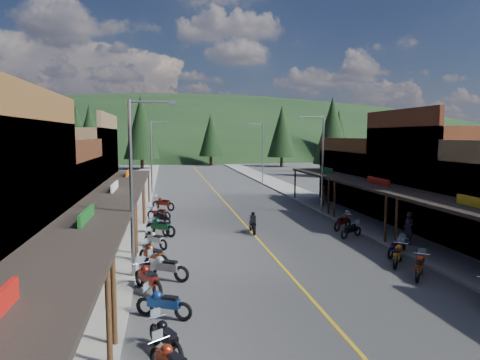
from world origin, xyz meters
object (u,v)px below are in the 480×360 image
bike_west_2 (166,336)px  pedestrian_east_a (409,228)px  shop_east_2 (445,177)px  pine_11 (332,130)px  pine_7 (44,132)px  rider_on_bike (253,224)px  shop_west_2 (27,201)px  bike_west_12 (163,203)px  pine_8 (49,139)px  pedestrian_east_b (324,196)px  pine_10 (90,133)px  pine_1 (76,131)px  streetlight_3 (261,150)px  bike_east_8 (343,221)px  bike_west_11 (159,212)px  bike_east_5 (398,253)px  shop_east_3 (378,178)px  bike_west_4 (148,277)px  bike_west_10 (161,217)px  bike_west_6 (153,254)px  bike_west_9 (158,227)px  bike_west_8 (160,226)px  streetlight_2 (321,160)px  pine_9 (338,136)px  pine_5 (333,129)px  streetlight_0 (135,181)px  pine_4 (282,131)px  bike_west_5 (165,266)px  bike_east_6 (397,246)px  bike_west_7 (155,239)px  bike_east_4 (420,265)px  bike_east_7 (351,229)px  pine_6 (397,135)px  pine_2 (141,127)px  streetlight_1 (153,154)px  pine_3 (211,135)px

bike_west_2 → pedestrian_east_a: (13.89, 10.00, 0.54)m
shop_east_2 → pine_11: size_ratio=0.88×
pine_7 → rider_on_bike: pine_7 is taller
shop_west_2 → bike_west_12: (7.89, 10.00, -1.87)m
pine_8 → bike_west_12: (16.14, -28.30, -5.31)m
pedestrian_east_b → pine_10: bearing=-56.2°
pine_1 → pedestrian_east_a: bearing=-66.2°
streetlight_3 → bike_east_8: size_ratio=3.76×
bike_west_11 → bike_west_2: bearing=-146.5°
pine_11 → pedestrian_east_b: bearing=-113.2°
pine_7 → bike_east_5: (37.72, -82.21, -6.63)m
shop_east_3 → pine_1: size_ratio=0.87×
bike_west_4 → bike_west_10: 13.53m
bike_west_6 → bike_west_9: (0.12, 6.72, -0.09)m
bike_west_8 → bike_west_10: (-0.01, 3.42, -0.06)m
bike_west_9 → streetlight_3: bearing=15.6°
pedestrian_east_a → streetlight_2: bearing=173.3°
bike_east_8 → rider_on_bike: rider_on_bike is taller
pine_9 → bike_east_8: size_ratio=5.08×
bike_west_10 → pedestrian_east_b: 15.30m
pine_1 → pine_5: bearing=2.0°
streetlight_3 → pine_11: pine_11 is taller
streetlight_0 → bike_west_12: size_ratio=3.45×
streetlight_0 → shop_west_2: bearing=131.5°
shop_west_2 → pedestrian_east_a: (21.96, -4.71, -1.43)m
bike_west_12 → bike_east_5: size_ratio=1.09×
pine_4 → bike_west_5: size_ratio=5.44×
bike_west_2 → bike_west_6: size_ratio=0.92×
pine_5 → bike_east_6: bearing=-109.7°
pedestrian_east_a → pedestrian_east_b: (0.16, 13.87, -0.05)m
bike_west_5 → bike_west_9: bearing=33.5°
bike_west_7 → bike_west_12: (0.39, 12.53, 0.10)m
bike_east_4 → shop_east_3: bearing=106.5°
pine_8 → bike_east_7: 49.38m
pine_6 → bike_west_10: bearing=-131.7°
bike_west_7 → bike_west_9: (0.10, 3.30, -0.03)m
pine_9 → bike_west_2: (-29.69, -58.01, -5.81)m
pine_2 → pine_4: size_ratio=1.12×
pine_8 → bike_west_9: 41.10m
pine_10 → bike_west_11: pine_10 is taller
streetlight_1 → bike_west_10: size_ratio=3.77×
shop_west_2 → bike_west_2: (8.07, -14.71, -1.96)m
streetlight_2 → bike_west_7: 16.35m
pine_3 → pine_4: pine_4 is taller
pine_4 → bike_east_7: (-12.12, -60.39, -6.70)m
pine_2 → bike_west_6: bearing=-86.6°
pine_9 → bike_west_12: pine_9 is taller
pine_6 → pine_1: bearing=175.1°
pine_6 → bike_west_2: size_ratio=5.50×
streetlight_2 → pine_6: size_ratio=0.73×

